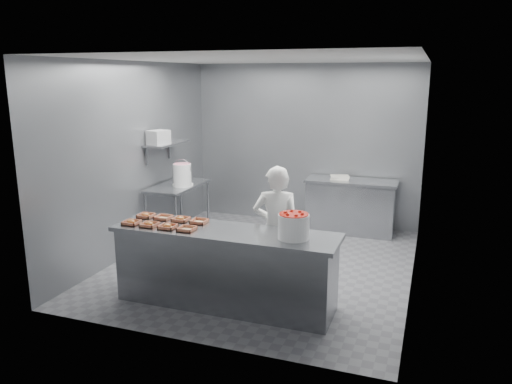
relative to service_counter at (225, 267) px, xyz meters
The scene contains 24 objects.
floor 1.42m from the service_counter, 90.00° to the left, with size 4.50×4.50×0.00m, color #4C4C51.
ceiling 2.71m from the service_counter, 90.00° to the left, with size 4.50×4.50×0.00m, color white.
wall_back 3.72m from the service_counter, 90.00° to the left, with size 4.00×0.04×2.80m, color slate.
wall_left 2.59m from the service_counter, 145.98° to the left, with size 0.04×4.50×2.80m, color slate.
wall_right 2.59m from the service_counter, 34.02° to the left, with size 0.04×4.50×2.80m, color slate.
service_counter is the anchor object (origin of this frame).
prep_table 2.56m from the service_counter, 130.24° to the left, with size 0.60×1.20×0.90m.
back_counter 3.37m from the service_counter, 74.52° to the left, with size 1.50×0.60×0.90m.
wall_shelf 2.88m from the service_counter, 133.03° to the left, with size 0.35×0.90×0.03m, color slate.
tray_0 1.22m from the service_counter, behind, with size 0.19×0.18×0.06m.
tray_1 1.01m from the service_counter, 169.85° to the right, with size 0.19×0.18×0.06m.
tray_2 0.81m from the service_counter, 166.14° to the right, with size 0.19×0.18×0.06m.
tray_3 0.63m from the service_counter, 158.21° to the right, with size 0.19×0.18×0.04m.
tray_4 1.22m from the service_counter, behind, with size 0.19×0.18×0.06m.
tray_5 1.00m from the service_counter, 169.81° to the left, with size 0.19×0.18×0.04m.
tray_6 0.81m from the service_counter, 166.13° to the left, with size 0.19×0.18×0.06m.
tray_7 0.63m from the service_counter, 158.19° to the left, with size 0.19×0.18×0.04m.
worker 0.80m from the service_counter, 54.93° to the left, with size 0.57×0.37×1.56m, color white.
strawberry_tub 1.00m from the service_counter, ahead, with size 0.33×0.33×0.28m.
glaze_bucket 2.50m from the service_counter, 129.07° to the left, with size 0.30×0.28×0.43m.
bucket_lid 2.51m from the service_counter, 128.78° to the left, with size 0.33×0.33×0.03m, color white.
rag 2.63m from the service_counter, 127.47° to the left, with size 0.13×0.11×0.02m, color #CCB28C.
appliance 2.78m from the service_counter, 136.76° to the left, with size 0.25×0.29×0.22m, color gray.
paper_stack 3.36m from the service_counter, 77.84° to the left, with size 0.30×0.22×0.06m, color silver.
Camera 1 is at (2.14, -6.27, 2.59)m, focal length 35.00 mm.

